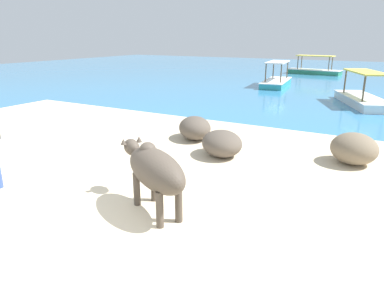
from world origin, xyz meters
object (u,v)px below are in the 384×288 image
(boat_teal, at_px, (276,81))
(boat_green, at_px, (314,70))
(cow, at_px, (154,169))
(boat_white, at_px, (362,98))

(boat_teal, relative_size, boat_green, 1.00)
(cow, bearing_deg, boat_teal, -51.08)
(cow, distance_m, boat_teal, 15.17)
(cow, distance_m, boat_white, 11.33)
(boat_teal, bearing_deg, boat_white, 43.31)
(cow, height_order, boat_teal, boat_teal)
(boat_green, bearing_deg, cow, 102.08)
(boat_teal, distance_m, boat_white, 5.89)
(cow, xyz_separation_m, boat_teal, (-2.56, 14.94, -0.43))
(boat_teal, bearing_deg, boat_green, 169.51)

